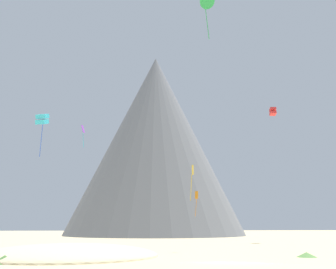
{
  "coord_description": "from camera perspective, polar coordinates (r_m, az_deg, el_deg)",
  "views": [
    {
      "loc": [
        -6.48,
        -23.31,
        3.48
      ],
      "look_at": [
        0.48,
        36.0,
        17.04
      ],
      "focal_mm": 42.26,
      "sensor_mm": 36.0,
      "label": 1
    }
  ],
  "objects": [
    {
      "name": "dune_foreground_right",
      "position": [
        46.63,
        -14.22,
        -16.7
      ],
      "size": [
        25.58,
        25.04,
        2.77
      ],
      "primitive_type": "ellipsoid",
      "rotation": [
        0.0,
        0.0,
        0.37
      ],
      "color": "beige",
      "rests_on": "ground_plane"
    },
    {
      "name": "bush_low_patch",
      "position": [
        40.11,
        -22.51,
        -16.3
      ],
      "size": [
        3.23,
        3.23,
        0.74
      ],
      "primitive_type": "cone",
      "rotation": [
        0.0,
        0.0,
        2.1
      ],
      "color": "#477238",
      "rests_on": "ground_plane"
    },
    {
      "name": "bush_far_left",
      "position": [
        46.86,
        19.36,
        -16.04
      ],
      "size": [
        2.69,
        2.69,
        0.52
      ],
      "primitive_type": "cone",
      "rotation": [
        0.0,
        0.0,
        1.85
      ],
      "color": "#568442",
      "rests_on": "ground_plane"
    },
    {
      "name": "rock_massif",
      "position": [
        131.59,
        -2.37,
        -2.15
      ],
      "size": [
        63.96,
        63.96,
        60.17
      ],
      "color": "slate",
      "rests_on": "ground_plane"
    },
    {
      "name": "kite_red_high",
      "position": [
        89.07,
        14.88,
        3.23
      ],
      "size": [
        1.43,
        1.53,
        1.73
      ],
      "rotation": [
        0.0,
        0.0,
        6.16
      ],
      "color": "red"
    },
    {
      "name": "kite_violet_mid",
      "position": [
        78.12,
        -12.15,
        0.51
      ],
      "size": [
        0.76,
        1.03,
        4.39
      ],
      "rotation": [
        0.0,
        0.0,
        0.47
      ],
      "color": "purple"
    },
    {
      "name": "kite_cyan_mid",
      "position": [
        56.52,
        -17.68,
        2.09
      ],
      "size": [
        1.71,
        1.79,
        6.03
      ],
      "rotation": [
        0.0,
        0.0,
        2.84
      ],
      "color": "#33BCDB"
    },
    {
      "name": "kite_orange_low",
      "position": [
        72.72,
        4.11,
        -9.23
      ],
      "size": [
        0.69,
        0.54,
        4.56
      ],
      "rotation": [
        0.0,
        0.0,
        1.93
      ],
      "color": "orange"
    },
    {
      "name": "kite_gold_low",
      "position": [
        54.71,
        3.53,
        -5.76
      ],
      "size": [
        0.63,
        0.98,
        5.0
      ],
      "rotation": [
        0.0,
        0.0,
        3.51
      ],
      "color": "gold"
    },
    {
      "name": "kite_green_high",
      "position": [
        51.9,
        5.73,
        18.51
      ],
      "size": [
        2.14,
        1.93,
        6.17
      ],
      "rotation": [
        0.0,
        0.0,
        2.5
      ],
      "color": "green"
    }
  ]
}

